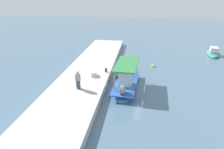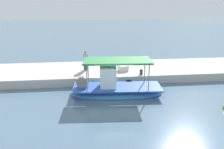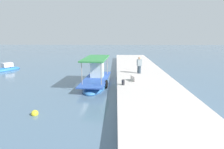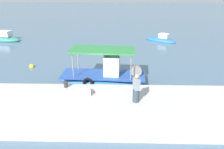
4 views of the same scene
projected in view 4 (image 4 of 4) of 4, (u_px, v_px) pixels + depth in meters
The scene contains 9 objects.
ground_plane at pixel (107, 81), 17.85m from camera, with size 120.00×120.00×0.00m, color slate.
dock_quay at pixel (104, 109), 13.39m from camera, with size 36.00×5.11×0.67m, color beige.
main_fishing_boat at pixel (105, 76), 17.47m from camera, with size 6.51×2.53×2.90m.
fisherman_near_bollard at pixel (136, 90), 13.18m from camera, with size 0.48×0.54×1.69m.
mooring_bollard at pixel (66, 84), 15.16m from camera, with size 0.24×0.24×0.42m, color #2D2D33.
cargo_crate at pixel (83, 92), 14.08m from camera, with size 0.75×0.60×0.45m, color silver.
marker_buoy at pixel (32, 66), 20.50m from camera, with size 0.41×0.41×0.41m.
moored_boat_near at pixel (161, 40), 28.92m from camera, with size 4.02×3.37×1.22m.
moored_boat_mid at pixel (3, 38), 29.21m from camera, with size 5.07×2.64×1.47m.
Camera 4 is at (0.79, -16.31, 7.24)m, focal length 37.79 mm.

